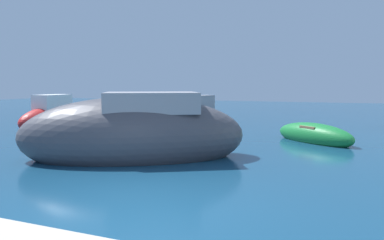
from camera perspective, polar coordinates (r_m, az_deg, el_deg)
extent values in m
plane|color=navy|center=(6.42, -9.77, -13.91)|extent=(80.00, 80.00, 0.00)
ellipsoid|color=#3F3F47|center=(10.64, -9.12, -2.56)|extent=(6.88, 5.41, 2.31)
cube|color=gray|center=(10.54, -6.40, 2.78)|extent=(3.19, 2.92, 0.58)
ellipsoid|color=teal|center=(19.66, 0.92, 0.36)|extent=(2.56, 3.47, 1.19)
cube|color=gray|center=(19.78, 1.46, 2.67)|extent=(1.26, 1.55, 0.85)
ellipsoid|color=teal|center=(24.01, -10.11, 1.23)|extent=(3.30, 4.27, 1.18)
cube|color=gray|center=(24.11, -9.43, 3.22)|extent=(1.63, 1.84, 0.95)
ellipsoid|color=#B21E1E|center=(19.10, -20.19, 0.08)|extent=(1.64, 4.76, 1.46)
cube|color=white|center=(18.76, -21.06, 2.52)|extent=(0.97, 1.71, 0.80)
ellipsoid|color=#197233|center=(14.20, 18.59, -2.28)|extent=(3.29, 2.88, 0.92)
cube|color=brown|center=(14.17, 18.63, -1.02)|extent=(1.03, 1.06, 0.08)
ellipsoid|color=#197233|center=(25.30, -21.07, 1.08)|extent=(3.33, 2.20, 1.04)
cube|color=brown|center=(25.28, -21.09, 1.87)|extent=(0.91, 1.09, 0.08)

